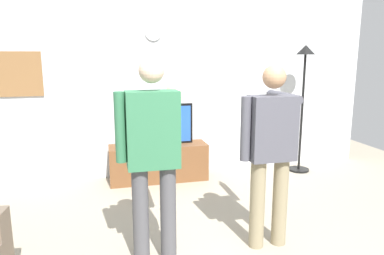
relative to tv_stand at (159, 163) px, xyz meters
The scene contains 8 objects.
back_wall 1.16m from the tv_stand, 57.69° to the left, with size 6.40×0.10×2.70m, color silver.
tv_stand is the anchor object (origin of this frame).
television 0.56m from the tv_stand, 90.00° to the left, with size 1.02×0.07×0.58m.
wall_clock 1.88m from the tv_stand, 90.00° to the left, with size 0.24×0.24×0.03m, color white.
framed_picture 2.27m from the tv_stand, behind, with size 0.66×0.04×0.60m, color olive.
floor_lamp 2.49m from the tv_stand, ahead, with size 0.32×0.32×1.94m.
person_standing_nearer_lamp 2.23m from the tv_stand, 99.51° to the right, with size 0.62×0.78×1.78m.
person_standing_nearer_couch 2.29m from the tv_stand, 70.26° to the right, with size 0.60×0.78×1.71m.
Camera 1 is at (-0.95, -2.39, 1.79)m, focal length 33.73 mm.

